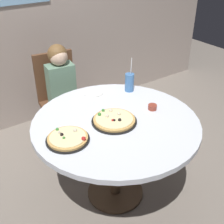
# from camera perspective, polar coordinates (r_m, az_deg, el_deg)

# --- Properties ---
(ground_plane) EXTENTS (8.00, 8.00, 0.00)m
(ground_plane) POSITION_cam_1_polar(r_m,az_deg,el_deg) (2.65, 0.64, -15.46)
(ground_plane) COLOR slate
(dining_table) EXTENTS (1.25, 1.25, 0.75)m
(dining_table) POSITION_cam_1_polar(r_m,az_deg,el_deg) (2.22, 0.74, -3.72)
(dining_table) COLOR silver
(dining_table) RESTS_ON ground_plane
(chair_wooden) EXTENTS (0.45, 0.45, 0.95)m
(chair_wooden) POSITION_cam_1_polar(r_m,az_deg,el_deg) (3.06, -10.38, 3.51)
(chair_wooden) COLOR brown
(chair_wooden) RESTS_ON ground_plane
(diner_child) EXTENTS (0.30, 0.42, 1.08)m
(diner_child) POSITION_cam_1_polar(r_m,az_deg,el_deg) (2.93, -9.11, 1.27)
(diner_child) COLOR #3F4766
(diner_child) RESTS_ON ground_plane
(pizza_veggie) EXTENTS (0.34, 0.34, 0.05)m
(pizza_veggie) POSITION_cam_1_polar(r_m,az_deg,el_deg) (2.14, 0.40, -1.57)
(pizza_veggie) COLOR black
(pizza_veggie) RESTS_ON dining_table
(pizza_cheese) EXTENTS (0.30, 0.30, 0.05)m
(pizza_cheese) POSITION_cam_1_polar(r_m,az_deg,el_deg) (1.98, -8.65, -5.14)
(pizza_cheese) COLOR black
(pizza_cheese) RESTS_ON dining_table
(soda_cup) EXTENTS (0.08, 0.08, 0.31)m
(soda_cup) POSITION_cam_1_polar(r_m,az_deg,el_deg) (2.56, 3.44, 5.82)
(soda_cup) COLOR #3F72B2
(soda_cup) RESTS_ON dining_table
(sauce_bowl) EXTENTS (0.07, 0.07, 0.04)m
(sauce_bowl) POSITION_cam_1_polar(r_m,az_deg,el_deg) (2.32, 7.93, 0.97)
(sauce_bowl) COLOR brown
(sauce_bowl) RESTS_ON dining_table
(plate_small) EXTENTS (0.18, 0.18, 0.01)m
(plate_small) POSITION_cam_1_polar(r_m,az_deg,el_deg) (2.56, -3.69, 3.84)
(plate_small) COLOR white
(plate_small) RESTS_ON dining_table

